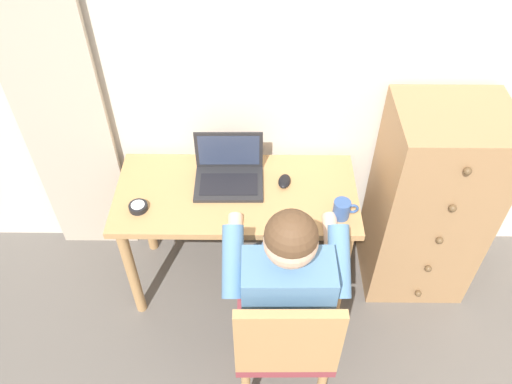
% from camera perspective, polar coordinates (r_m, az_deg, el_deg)
% --- Properties ---
extents(wall_back, '(4.80, 0.05, 2.50)m').
position_cam_1_polar(wall_back, '(2.48, 6.32, 14.57)').
color(wall_back, beige).
rests_on(wall_back, ground_plane).
extents(curtain_panel, '(0.46, 0.03, 2.25)m').
position_cam_1_polar(curtain_panel, '(2.67, -21.85, 10.72)').
color(curtain_panel, '#BCAD99').
rests_on(curtain_panel, ground_plane).
extents(desk, '(1.20, 0.56, 0.71)m').
position_cam_1_polar(desk, '(2.61, -2.18, -1.71)').
color(desk, tan).
rests_on(desk, ground_plane).
extents(dresser, '(0.54, 0.50, 1.15)m').
position_cam_1_polar(dresser, '(2.80, 18.69, -1.26)').
color(dresser, '#9E754C').
rests_on(dresser, ground_plane).
extents(chair, '(0.43, 0.41, 0.90)m').
position_cam_1_polar(chair, '(2.28, 3.26, -16.18)').
color(chair, brown).
rests_on(chair, ground_plane).
extents(person_seated, '(0.53, 0.59, 1.22)m').
position_cam_1_polar(person_seated, '(2.22, 3.25, -9.75)').
color(person_seated, '#6B84AD').
rests_on(person_seated, ground_plane).
extents(laptop, '(0.34, 0.25, 0.24)m').
position_cam_1_polar(laptop, '(2.55, -3.05, 2.22)').
color(laptop, '#232326').
rests_on(laptop, desk).
extents(computer_mouse, '(0.08, 0.11, 0.03)m').
position_cam_1_polar(computer_mouse, '(2.56, 3.19, 1.22)').
color(computer_mouse, black).
rests_on(computer_mouse, desk).
extents(desk_clock, '(0.09, 0.09, 0.03)m').
position_cam_1_polar(desk_clock, '(2.50, -13.03, -1.63)').
color(desk_clock, black).
rests_on(desk_clock, desk).
extents(coffee_mug, '(0.12, 0.08, 0.09)m').
position_cam_1_polar(coffee_mug, '(2.41, 9.61, -1.92)').
color(coffee_mug, '#33518C').
rests_on(coffee_mug, desk).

